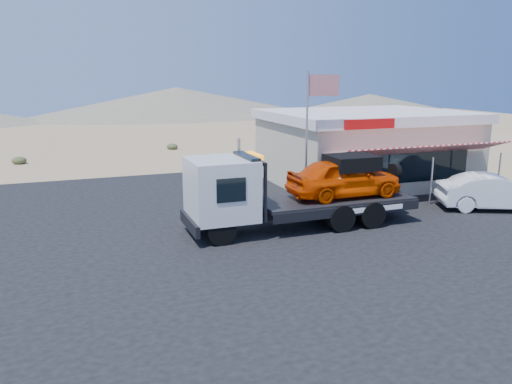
% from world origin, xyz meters
% --- Properties ---
extents(ground, '(120.00, 120.00, 0.00)m').
position_xyz_m(ground, '(0.00, 0.00, 0.00)').
color(ground, '#9F875A').
rests_on(ground, ground).
extents(asphalt_lot, '(32.00, 24.00, 0.02)m').
position_xyz_m(asphalt_lot, '(2.00, 3.00, 0.01)').
color(asphalt_lot, black).
rests_on(asphalt_lot, ground).
extents(tow_truck, '(9.00, 2.67, 3.01)m').
position_xyz_m(tow_truck, '(3.21, 2.25, 1.62)').
color(tow_truck, black).
rests_on(tow_truck, asphalt_lot).
extents(white_sedan, '(5.03, 3.44, 1.57)m').
position_xyz_m(white_sedan, '(12.54, 1.60, 0.80)').
color(white_sedan, silver).
rests_on(white_sedan, asphalt_lot).
extents(jerky_store, '(10.40, 9.97, 3.90)m').
position_xyz_m(jerky_store, '(10.50, 8.97, 1.99)').
color(jerky_store, '#BEB290').
rests_on(jerky_store, asphalt_lot).
extents(flagpole, '(1.55, 0.10, 6.00)m').
position_xyz_m(flagpole, '(4.93, 4.50, 3.76)').
color(flagpole, '#99999E').
rests_on(flagpole, asphalt_lot).
extents(distant_hills, '(126.00, 48.00, 4.20)m').
position_xyz_m(distant_hills, '(-9.77, 55.14, 1.89)').
color(distant_hills, '#726B59').
rests_on(distant_hills, ground).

